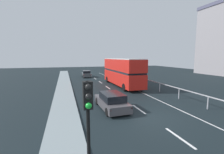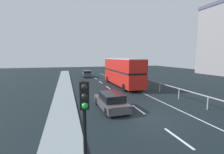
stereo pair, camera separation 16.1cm
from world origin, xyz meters
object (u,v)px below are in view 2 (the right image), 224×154
at_px(traffic_signal_pole, 84,108).
at_px(sedan_car_ahead, 87,74).
at_px(hatchback_car_near, 111,101).
at_px(double_decker_bus_red, 122,71).

xyz_separation_m(traffic_signal_pole, sedan_car_ahead, (3.87, 29.45, -2.07)).
distance_m(hatchback_car_near, sedan_car_ahead, 22.01).
bearing_deg(sedan_car_ahead, traffic_signal_pole, -95.33).
distance_m(double_decker_bus_red, sedan_car_ahead, 12.82).
height_order(hatchback_car_near, traffic_signal_pole, traffic_signal_pole).
height_order(double_decker_bus_red, sedan_car_ahead, double_decker_bus_red).
xyz_separation_m(double_decker_bus_red, sedan_car_ahead, (-3.77, 12.15, -1.54)).
relative_size(double_decker_bus_red, sedan_car_ahead, 2.33).
bearing_deg(double_decker_bus_red, hatchback_car_near, -116.64).
xyz_separation_m(double_decker_bus_red, hatchback_car_near, (-4.60, -9.84, -1.55)).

